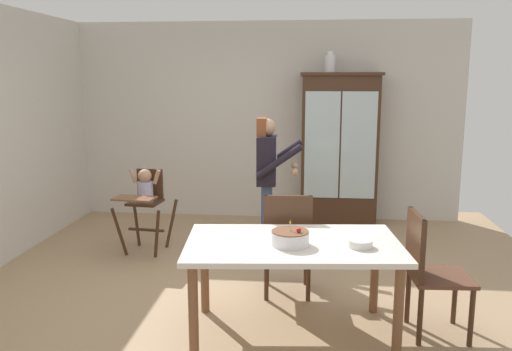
{
  "coord_description": "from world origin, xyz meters",
  "views": [
    {
      "loc": [
        0.58,
        -4.59,
        1.95
      ],
      "look_at": [
        0.05,
        0.7,
        0.95
      ],
      "focal_mm": 36.6,
      "sensor_mm": 36.0,
      "label": 1
    }
  ],
  "objects_px": {
    "ceramic_vase": "(330,63)",
    "serving_bowl": "(360,243)",
    "high_chair_with_toddler": "(145,195)",
    "adult_person": "(268,170)",
    "china_cabinet": "(339,149)",
    "dining_table": "(293,253)",
    "birthday_cake": "(290,238)",
    "dining_chair_right_end": "(427,265)",
    "dining_chair_far_side": "(288,238)"
  },
  "relations": [
    {
      "from": "china_cabinet",
      "to": "dining_table",
      "type": "height_order",
      "value": "china_cabinet"
    },
    {
      "from": "dining_chair_right_end",
      "to": "china_cabinet",
      "type": "bearing_deg",
      "value": 6.05
    },
    {
      "from": "china_cabinet",
      "to": "dining_chair_right_end",
      "type": "distance_m",
      "value": 3.17
    },
    {
      "from": "high_chair_with_toddler",
      "to": "dining_table",
      "type": "relative_size",
      "value": 0.57
    },
    {
      "from": "china_cabinet",
      "to": "ceramic_vase",
      "type": "height_order",
      "value": "ceramic_vase"
    },
    {
      "from": "ceramic_vase",
      "to": "birthday_cake",
      "type": "height_order",
      "value": "ceramic_vase"
    },
    {
      "from": "high_chair_with_toddler",
      "to": "dining_table",
      "type": "distance_m",
      "value": 2.47
    },
    {
      "from": "ceramic_vase",
      "to": "high_chair_with_toddler",
      "type": "height_order",
      "value": "ceramic_vase"
    },
    {
      "from": "serving_bowl",
      "to": "high_chair_with_toddler",
      "type": "bearing_deg",
      "value": 139.74
    },
    {
      "from": "ceramic_vase",
      "to": "dining_table",
      "type": "bearing_deg",
      "value": -96.54
    },
    {
      "from": "dining_table",
      "to": "serving_bowl",
      "type": "distance_m",
      "value": 0.51
    },
    {
      "from": "adult_person",
      "to": "serving_bowl",
      "type": "xyz_separation_m",
      "value": [
        0.82,
        -1.83,
        -0.2
      ]
    },
    {
      "from": "ceramic_vase",
      "to": "high_chair_with_toddler",
      "type": "xyz_separation_m",
      "value": [
        -2.07,
        -1.42,
        -1.48
      ]
    },
    {
      "from": "high_chair_with_toddler",
      "to": "adult_person",
      "type": "relative_size",
      "value": 0.62
    },
    {
      "from": "china_cabinet",
      "to": "high_chair_with_toddler",
      "type": "distance_m",
      "value": 2.66
    },
    {
      "from": "high_chair_with_toddler",
      "to": "adult_person",
      "type": "xyz_separation_m",
      "value": [
        1.38,
        -0.03,
        0.31
      ]
    },
    {
      "from": "adult_person",
      "to": "dining_chair_right_end",
      "type": "bearing_deg",
      "value": -142.09
    },
    {
      "from": "china_cabinet",
      "to": "dining_chair_right_end",
      "type": "bearing_deg",
      "value": -80.84
    },
    {
      "from": "china_cabinet",
      "to": "dining_table",
      "type": "xyz_separation_m",
      "value": [
        -0.51,
        -3.2,
        -0.36
      ]
    },
    {
      "from": "china_cabinet",
      "to": "dining_chair_right_end",
      "type": "relative_size",
      "value": 2.1
    },
    {
      "from": "china_cabinet",
      "to": "serving_bowl",
      "type": "relative_size",
      "value": 11.2
    },
    {
      "from": "birthday_cake",
      "to": "dining_chair_right_end",
      "type": "distance_m",
      "value": 1.08
    },
    {
      "from": "dining_chair_right_end",
      "to": "ceramic_vase",
      "type": "bearing_deg",
      "value": 8.66
    },
    {
      "from": "adult_person",
      "to": "serving_bowl",
      "type": "distance_m",
      "value": 2.01
    },
    {
      "from": "ceramic_vase",
      "to": "high_chair_with_toddler",
      "type": "relative_size",
      "value": 0.28
    },
    {
      "from": "china_cabinet",
      "to": "birthday_cake",
      "type": "xyz_separation_m",
      "value": [
        -0.53,
        -3.28,
        -0.22
      ]
    },
    {
      "from": "adult_person",
      "to": "dining_chair_right_end",
      "type": "height_order",
      "value": "adult_person"
    },
    {
      "from": "china_cabinet",
      "to": "dining_table",
      "type": "bearing_deg",
      "value": -99.13
    },
    {
      "from": "ceramic_vase",
      "to": "high_chair_with_toddler",
      "type": "distance_m",
      "value": 2.92
    },
    {
      "from": "serving_bowl",
      "to": "ceramic_vase",
      "type": "bearing_deg",
      "value": 92.14
    },
    {
      "from": "ceramic_vase",
      "to": "adult_person",
      "type": "height_order",
      "value": "ceramic_vase"
    },
    {
      "from": "dining_chair_far_side",
      "to": "birthday_cake",
      "type": "bearing_deg",
      "value": 90.03
    },
    {
      "from": "serving_bowl",
      "to": "dining_chair_right_end",
      "type": "bearing_deg",
      "value": 18.16
    },
    {
      "from": "ceramic_vase",
      "to": "dining_table",
      "type": "distance_m",
      "value": 3.55
    },
    {
      "from": "ceramic_vase",
      "to": "dining_table",
      "type": "height_order",
      "value": "ceramic_vase"
    },
    {
      "from": "adult_person",
      "to": "ceramic_vase",
      "type": "bearing_deg",
      "value": -26.81
    },
    {
      "from": "china_cabinet",
      "to": "dining_chair_right_end",
      "type": "xyz_separation_m",
      "value": [
        0.5,
        -3.1,
        -0.46
      ]
    },
    {
      "from": "adult_person",
      "to": "dining_chair_right_end",
      "type": "xyz_separation_m",
      "value": [
        1.34,
        -1.66,
        -0.41
      ]
    },
    {
      "from": "dining_table",
      "to": "birthday_cake",
      "type": "distance_m",
      "value": 0.17
    },
    {
      "from": "dining_chair_right_end",
      "to": "dining_chair_far_side",
      "type": "bearing_deg",
      "value": 58.39
    },
    {
      "from": "dining_chair_far_side",
      "to": "dining_chair_right_end",
      "type": "xyz_separation_m",
      "value": [
        1.08,
        -0.59,
        0.0
      ]
    },
    {
      "from": "china_cabinet",
      "to": "ceramic_vase",
      "type": "distance_m",
      "value": 1.13
    },
    {
      "from": "ceramic_vase",
      "to": "dining_chair_right_end",
      "type": "distance_m",
      "value": 3.54
    },
    {
      "from": "dining_chair_far_side",
      "to": "ceramic_vase",
      "type": "bearing_deg",
      "value": -103.21
    },
    {
      "from": "ceramic_vase",
      "to": "serving_bowl",
      "type": "xyz_separation_m",
      "value": [
        0.12,
        -3.28,
        -1.37
      ]
    },
    {
      "from": "china_cabinet",
      "to": "serving_bowl",
      "type": "distance_m",
      "value": 3.28
    },
    {
      "from": "china_cabinet",
      "to": "dining_table",
      "type": "distance_m",
      "value": 3.26
    },
    {
      "from": "birthday_cake",
      "to": "dining_chair_far_side",
      "type": "xyz_separation_m",
      "value": [
        -0.05,
        0.76,
        -0.24
      ]
    },
    {
      "from": "ceramic_vase",
      "to": "dining_chair_right_end",
      "type": "relative_size",
      "value": 0.28
    },
    {
      "from": "dining_chair_far_side",
      "to": "dining_chair_right_end",
      "type": "relative_size",
      "value": 1.0
    }
  ]
}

